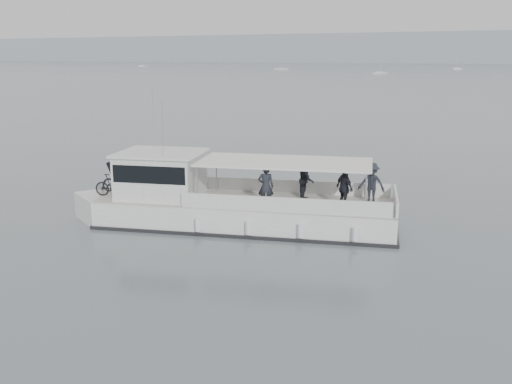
% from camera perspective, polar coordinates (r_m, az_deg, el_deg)
% --- Properties ---
extents(ground, '(1400.00, 1400.00, 0.00)m').
position_cam_1_polar(ground, '(24.69, 11.69, -3.93)').
color(ground, '#545D63').
rests_on(ground, ground).
extents(tour_boat, '(14.53, 6.64, 6.10)m').
position_cam_1_polar(tour_boat, '(24.97, -3.89, -1.09)').
color(tour_boat, white).
rests_on(tour_boat, ground).
extents(moored_fleet, '(421.52, 352.76, 10.70)m').
position_cam_1_polar(moored_fleet, '(233.32, 18.26, 11.14)').
color(moored_fleet, white).
rests_on(moored_fleet, ground).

